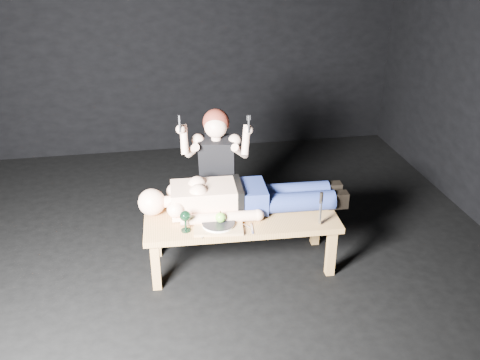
{
  "coord_description": "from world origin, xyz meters",
  "views": [
    {
      "loc": [
        -0.44,
        -3.66,
        2.54
      ],
      "look_at": [
        0.19,
        -0.05,
        0.75
      ],
      "focal_mm": 39.44,
      "sensor_mm": 36.0,
      "label": 1
    }
  ],
  "objects_px": {
    "serving_tray": "(218,226)",
    "lying_man": "(245,193)",
    "goblet": "(185,221)",
    "carving_knife": "(320,209)",
    "kneeling_woman": "(218,170)",
    "table": "(241,241)"
  },
  "relations": [
    {
      "from": "carving_knife",
      "to": "goblet",
      "type": "bearing_deg",
      "value": 177.62
    },
    {
      "from": "goblet",
      "to": "carving_knife",
      "type": "xyz_separation_m",
      "value": [
        1.02,
        -0.08,
        0.05
      ]
    },
    {
      "from": "serving_tray",
      "to": "lying_man",
      "type": "bearing_deg",
      "value": 45.55
    },
    {
      "from": "goblet",
      "to": "lying_man",
      "type": "bearing_deg",
      "value": 27.86
    },
    {
      "from": "goblet",
      "to": "kneeling_woman",
      "type": "bearing_deg",
      "value": 64.0
    },
    {
      "from": "goblet",
      "to": "carving_knife",
      "type": "bearing_deg",
      "value": -4.6
    },
    {
      "from": "table",
      "to": "carving_knife",
      "type": "relative_size",
      "value": 5.53
    },
    {
      "from": "kneeling_woman",
      "to": "carving_knife",
      "type": "distance_m",
      "value": 1.04
    },
    {
      "from": "serving_tray",
      "to": "carving_knife",
      "type": "distance_m",
      "value": 0.79
    },
    {
      "from": "lying_man",
      "to": "serving_tray",
      "type": "distance_m",
      "value": 0.38
    },
    {
      "from": "lying_man",
      "to": "kneeling_woman",
      "type": "height_order",
      "value": "kneeling_woman"
    },
    {
      "from": "lying_man",
      "to": "table",
      "type": "bearing_deg",
      "value": -110.54
    },
    {
      "from": "goblet",
      "to": "carving_knife",
      "type": "distance_m",
      "value": 1.03
    },
    {
      "from": "table",
      "to": "goblet",
      "type": "xyz_separation_m",
      "value": [
        -0.45,
        -0.14,
        0.31
      ]
    },
    {
      "from": "serving_tray",
      "to": "carving_knife",
      "type": "relative_size",
      "value": 1.34
    },
    {
      "from": "carving_knife",
      "to": "lying_man",
      "type": "bearing_deg",
      "value": 148.53
    },
    {
      "from": "lying_man",
      "to": "goblet",
      "type": "height_order",
      "value": "lying_man"
    },
    {
      "from": "kneeling_woman",
      "to": "goblet",
      "type": "distance_m",
      "value": 0.78
    },
    {
      "from": "table",
      "to": "goblet",
      "type": "height_order",
      "value": "goblet"
    },
    {
      "from": "table",
      "to": "serving_tray",
      "type": "relative_size",
      "value": 4.11
    },
    {
      "from": "kneeling_woman",
      "to": "serving_tray",
      "type": "relative_size",
      "value": 3.31
    },
    {
      "from": "kneeling_woman",
      "to": "carving_knife",
      "type": "relative_size",
      "value": 4.45
    }
  ]
}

